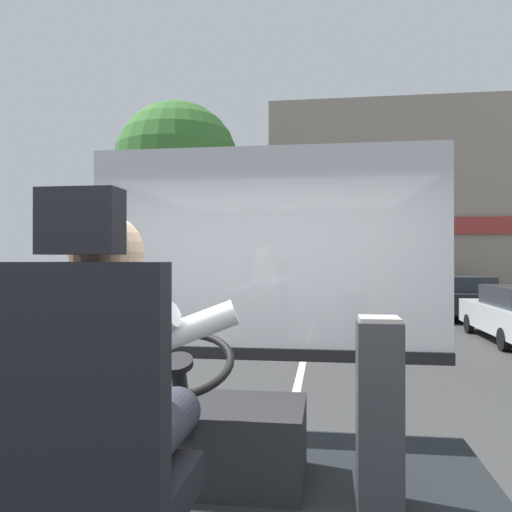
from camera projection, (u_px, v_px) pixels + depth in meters
name	position (u px, v px, depth m)	size (l,w,h in m)	color
ground	(306.00, 350.00, 10.61)	(18.00, 44.00, 0.06)	#3A3A3A
driver_seat	(98.00, 457.00, 1.48)	(0.48, 0.48, 1.36)	black
bus_driver	(116.00, 380.00, 1.61)	(0.74, 0.58, 0.80)	#282833
steering_console	(200.00, 437.00, 2.68)	(1.10, 0.97, 0.82)	black
fare_box	(379.00, 412.00, 2.39)	(0.21, 0.22, 0.89)	#333338
windshield_panel	(265.00, 276.00, 3.50)	(2.50, 0.08, 1.48)	silver
street_tree	(177.00, 165.00, 14.02)	(3.41, 3.41, 6.21)	#4C3828
shop_building	(421.00, 209.00, 20.23)	(11.72, 4.70, 7.72)	gray
parked_car_black	(458.00, 296.00, 16.30)	(1.99, 4.28, 1.32)	black
parked_car_red	(430.00, 285.00, 21.35)	(2.01, 4.01, 1.48)	maroon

